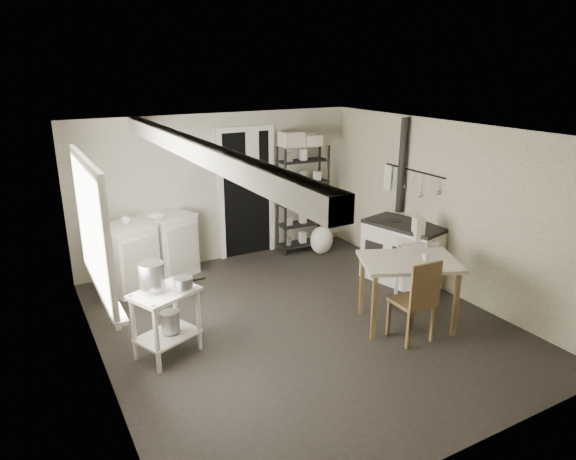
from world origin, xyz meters
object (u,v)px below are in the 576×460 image
shelf_rack (303,195)px  stove (403,252)px  chair (412,299)px  flour_sack (322,240)px  prep_table (167,321)px  base_cabinets (150,251)px  stockpot (152,276)px  work_table (407,296)px

shelf_rack → stove: size_ratio=1.58×
chair → flour_sack: size_ratio=2.13×
prep_table → chair: 2.70m
base_cabinets → stove: 3.61m
stove → chair: (-1.00, -1.29, 0.04)m
prep_table → shelf_rack: shelf_rack is taller
prep_table → flour_sack: bearing=30.4°
stockpot → work_table: bearing=-14.6°
chair → prep_table: bearing=160.1°
shelf_rack → stove: shelf_rack is taller
stockpot → base_cabinets: stockpot is taller
stockpot → base_cabinets: (0.47, 2.04, -0.48)m
prep_table → work_table: bearing=-14.8°
work_table → chair: bearing=-122.3°
work_table → stockpot: bearing=165.4°
base_cabinets → stockpot: bearing=-124.7°
flour_sack → prep_table: bearing=-149.6°
stockpot → chair: stockpot is taller
stove → flour_sack: bearing=90.9°
stockpot → flour_sack: bearing=29.4°
stove → shelf_rack: bearing=93.3°
prep_table → stove: size_ratio=0.67×
work_table → chair: (-0.17, -0.27, 0.10)m
stockpot → shelf_rack: (3.05, 2.13, 0.01)m
chair → flour_sack: (0.60, 2.81, -0.24)m
stove → work_table: bearing=-143.4°
stove → base_cabinets: bearing=136.9°
base_cabinets → stove: bearing=-50.8°
shelf_rack → work_table: size_ratio=1.59×
prep_table → stove: bearing=5.0°
base_cabinets → work_table: 3.62m
stove → chair: 1.64m
prep_table → shelf_rack: bearing=36.2°
base_cabinets → chair: 3.72m
prep_table → shelf_rack: 3.68m
chair → work_table: bearing=59.2°
chair → flour_sack: 2.88m
shelf_rack → stove: bearing=-71.2°
stockpot → chair: 2.84m
prep_table → base_cabinets: size_ratio=0.53×
shelf_rack → chair: 3.20m
flour_sack → base_cabinets: bearing=175.2°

